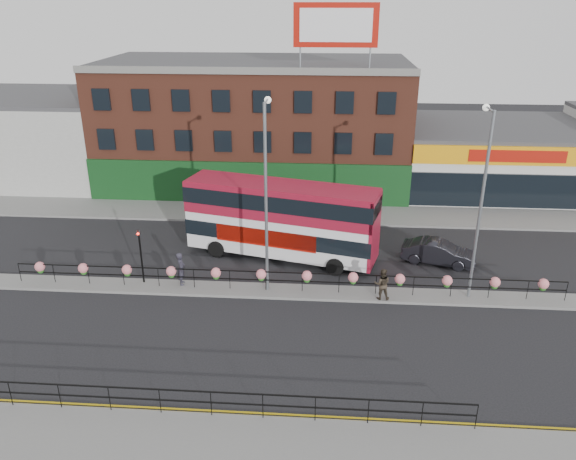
# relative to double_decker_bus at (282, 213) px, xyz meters

# --- Properties ---
(ground) EXTENTS (120.00, 120.00, 0.00)m
(ground) POSITION_rel_double_decker_bus_xyz_m (0.50, -4.59, -2.92)
(ground) COLOR black
(ground) RESTS_ON ground
(south_pavement) EXTENTS (60.00, 4.00, 0.15)m
(south_pavement) POSITION_rel_double_decker_bus_xyz_m (0.50, -16.59, -2.85)
(south_pavement) COLOR slate
(south_pavement) RESTS_ON ground
(north_pavement) EXTENTS (60.00, 4.00, 0.15)m
(north_pavement) POSITION_rel_double_decker_bus_xyz_m (0.50, 7.41, -2.85)
(north_pavement) COLOR slate
(north_pavement) RESTS_ON ground
(median) EXTENTS (60.00, 1.60, 0.15)m
(median) POSITION_rel_double_decker_bus_xyz_m (0.50, -4.59, -2.85)
(median) COLOR slate
(median) RESTS_ON ground
(yellow_line_inner) EXTENTS (60.00, 0.10, 0.01)m
(yellow_line_inner) POSITION_rel_double_decker_bus_xyz_m (0.50, -14.29, -2.92)
(yellow_line_inner) COLOR gold
(yellow_line_inner) RESTS_ON ground
(yellow_line_outer) EXTENTS (60.00, 0.10, 0.01)m
(yellow_line_outer) POSITION_rel_double_decker_bus_xyz_m (0.50, -14.47, -2.92)
(yellow_line_outer) COLOR gold
(yellow_line_outer) RESTS_ON ground
(brick_building) EXTENTS (25.00, 12.21, 10.30)m
(brick_building) POSITION_rel_double_decker_bus_xyz_m (-3.50, 15.37, 2.20)
(brick_building) COLOR brown
(brick_building) RESTS_ON ground
(supermarket) EXTENTS (15.00, 12.25, 5.30)m
(supermarket) POSITION_rel_double_decker_bus_xyz_m (16.50, 15.32, -0.27)
(supermarket) COLOR silver
(supermarket) RESTS_ON ground
(warehouse_west) EXTENTS (15.50, 12.00, 7.30)m
(warehouse_west) POSITION_rel_double_decker_bus_xyz_m (-23.75, 15.41, 0.73)
(warehouse_west) COLOR #A5A5A0
(warehouse_west) RESTS_ON ground
(billboard) EXTENTS (6.00, 0.29, 4.40)m
(billboard) POSITION_rel_double_decker_bus_xyz_m (3.00, 10.40, 10.26)
(billboard) COLOR #A11107
(billboard) RESTS_ON brick_building
(median_railing) EXTENTS (30.04, 0.56, 1.23)m
(median_railing) POSITION_rel_double_decker_bus_xyz_m (0.50, -4.59, -1.88)
(median_railing) COLOR black
(median_railing) RESTS_ON median
(south_railing) EXTENTS (20.04, 0.05, 1.12)m
(south_railing) POSITION_rel_double_decker_bus_xyz_m (-1.50, -14.69, -1.96)
(south_railing) COLOR black
(south_railing) RESTS_ON south_pavement
(double_decker_bus) EXTENTS (12.07, 5.65, 4.76)m
(double_decker_bus) POSITION_rel_double_decker_bus_xyz_m (0.00, 0.00, 0.00)
(double_decker_bus) COLOR silver
(double_decker_bus) RESTS_ON ground
(car) EXTENTS (3.86, 5.20, 1.44)m
(car) POSITION_rel_double_decker_bus_xyz_m (9.59, -0.21, -2.20)
(car) COLOR black
(car) RESTS_ON ground
(pedestrian_a) EXTENTS (0.86, 0.71, 1.90)m
(pedestrian_a) POSITION_rel_double_decker_bus_xyz_m (-5.27, -4.24, -1.82)
(pedestrian_a) COLOR #282632
(pedestrian_a) RESTS_ON median
(pedestrian_b) EXTENTS (0.89, 0.71, 1.76)m
(pedestrian_b) POSITION_rel_double_decker_bus_xyz_m (5.77, -5.10, -1.89)
(pedestrian_b) COLOR #332B21
(pedestrian_b) RESTS_ON median
(lamp_column_west) EXTENTS (0.37, 1.80, 10.27)m
(lamp_column_west) POSITION_rel_double_decker_bus_xyz_m (-0.43, -4.22, 3.31)
(lamp_column_west) COLOR gray
(lamp_column_west) RESTS_ON median
(lamp_column_east) EXTENTS (0.36, 1.76, 10.04)m
(lamp_column_east) POSITION_rel_double_decker_bus_xyz_m (10.48, -4.25, 3.18)
(lamp_column_east) COLOR gray
(lamp_column_east) RESTS_ON median
(traffic_light_median) EXTENTS (0.15, 0.28, 3.65)m
(traffic_light_median) POSITION_rel_double_decker_bus_xyz_m (-7.50, -4.19, -0.45)
(traffic_light_median) COLOR black
(traffic_light_median) RESTS_ON median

